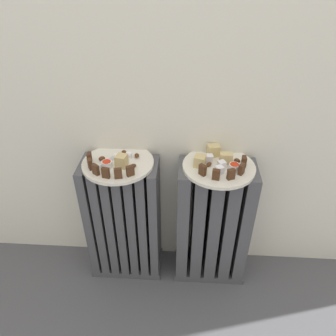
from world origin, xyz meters
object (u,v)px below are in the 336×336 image
Objects in this scene: plate_left at (118,163)px; jam_bowl_right at (234,167)px; fork at (108,162)px; radiator_left at (124,221)px; jam_bowl_left at (107,164)px; plate_right at (219,167)px; radiator_right at (212,225)px.

jam_bowl_right is at bearing -3.28° from plate_left.
fork reaches higher than plate_left.
plate_left is at bearing 176.72° from jam_bowl_right.
jam_bowl_right is at bearing -3.28° from radiator_left.
radiator_left is 14.80× the size of jam_bowl_right.
jam_bowl_right is (0.45, 0.01, -0.00)m from jam_bowl_left.
fork is at bearing 97.52° from jam_bowl_left.
jam_bowl_left and jam_bowl_right have the same top height.
plate_left is 7.20× the size of jam_bowl_left.
plate_left is 0.05m from jam_bowl_left.
fork reaches higher than radiator_left.
plate_right is 0.41m from fork.
plate_right reaches higher than radiator_left.
radiator_left is 2.14× the size of plate_right.
radiator_left is at bearing 176.72° from jam_bowl_right.
jam_bowl_left reaches higher than plate_right.
radiator_right is 15.41× the size of jam_bowl_left.
jam_bowl_right reaches higher than plate_left.
jam_bowl_right is 0.44× the size of fork.
radiator_right is 14.80× the size of jam_bowl_right.
radiator_left is 0.32m from jam_bowl_left.
fork is (-0.41, -0.00, 0.30)m from radiator_right.
radiator_left is 0.30m from fork.
radiator_left and radiator_right have the same top height.
jam_bowl_left is at bearing -174.97° from radiator_right.
jam_bowl_left is (-0.40, -0.04, 0.31)m from radiator_right.
plate_left is (-0.00, 0.00, 0.29)m from radiator_left.
radiator_right is at bearing 116.57° from plate_right.
jam_bowl_right reaches higher than radiator_left.
plate_right is 3.04× the size of fork.
jam_bowl_right is 0.46m from fork.
jam_bowl_left is 0.45m from jam_bowl_right.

